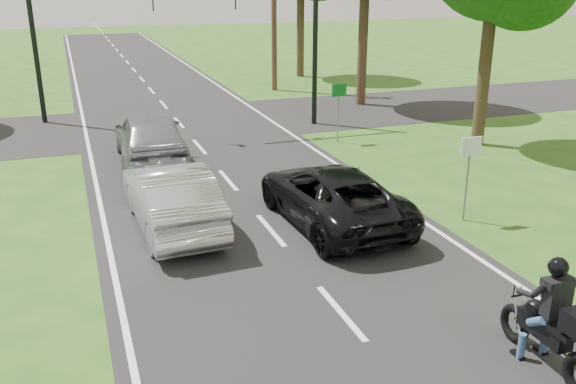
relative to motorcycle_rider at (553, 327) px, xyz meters
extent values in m
plane|color=#235016|center=(-2.29, 2.59, -0.74)|extent=(140.00, 140.00, 0.00)
cube|color=black|center=(-2.29, 12.59, -0.73)|extent=(8.00, 100.00, 0.01)
cube|color=black|center=(-2.29, 18.59, -0.73)|extent=(60.00, 7.00, 0.01)
torus|color=black|center=(0.02, 0.82, -0.41)|extent=(0.16, 0.66, 0.66)
cube|color=black|center=(0.00, 0.17, -0.11)|extent=(0.31, 0.95, 0.30)
sphere|color=black|center=(0.01, 0.42, 0.07)|extent=(0.34, 0.34, 0.34)
cube|color=black|center=(-0.01, -0.18, 0.07)|extent=(0.35, 0.56, 0.10)
cylinder|color=silver|center=(0.15, -0.38, -0.43)|extent=(0.11, 0.80, 0.09)
cylinder|color=black|center=(0.02, 0.62, 0.25)|extent=(0.62, 0.05, 0.04)
cube|color=black|center=(0.00, 0.02, 0.50)|extent=(0.40, 0.23, 0.60)
sphere|color=black|center=(0.00, 0.09, 0.96)|extent=(0.30, 0.30, 0.30)
cylinder|color=navy|center=(-0.21, 0.36, -0.51)|extent=(0.12, 0.12, 0.45)
cylinder|color=navy|center=(0.23, 0.34, -0.51)|extent=(0.12, 0.12, 0.45)
imported|color=black|center=(-0.72, 6.59, -0.03)|extent=(2.52, 5.11, 1.39)
imported|color=silver|center=(-4.43, 7.59, 0.05)|extent=(1.85, 4.78, 1.55)
imported|color=gray|center=(-4.14, 13.18, 0.14)|extent=(2.21, 5.13, 1.73)
cylinder|color=black|center=(2.91, 16.59, 2.26)|extent=(0.20, 0.20, 6.00)
cylinder|color=black|center=(-7.49, 20.59, 2.26)|extent=(0.20, 0.20, 6.00)
cylinder|color=slate|center=(2.41, 5.59, 0.26)|extent=(0.05, 0.05, 2.00)
cube|color=silver|center=(2.41, 5.56, 1.16)|extent=(0.55, 0.04, 0.45)
cylinder|color=slate|center=(2.61, 13.59, 0.26)|extent=(0.05, 0.05, 2.00)
cube|color=#0C591E|center=(2.61, 13.56, 1.16)|extent=(0.55, 0.04, 0.45)
cylinder|color=#332316|center=(7.21, 11.59, 2.20)|extent=(0.44, 0.44, 5.88)
cylinder|color=#332316|center=(6.51, 19.59, 2.76)|extent=(0.44, 0.44, 7.00)
cylinder|color=#332316|center=(6.91, 28.59, 2.48)|extent=(0.44, 0.44, 6.44)
camera|label=1|loc=(-6.45, -6.09, 4.97)|focal=38.00mm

